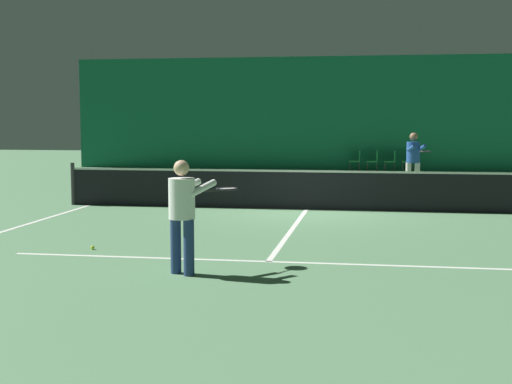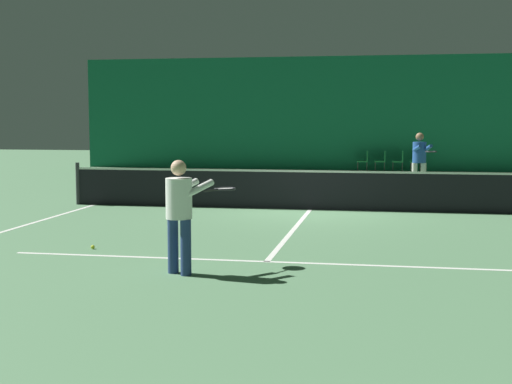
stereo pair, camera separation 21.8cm
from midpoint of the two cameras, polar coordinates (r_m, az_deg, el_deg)
ground_plane at (r=17.21m, az=4.72°, el=-1.41°), size 60.00×60.00×0.00m
backdrop_curtain at (r=30.69m, az=7.26°, el=6.26°), size 23.00×0.12×4.82m
court_line_baseline_far at (r=29.02m, az=7.02°, el=1.53°), size 11.00×0.10×0.00m
court_line_service_far at (r=23.55m, az=6.24°, el=0.54°), size 8.25×0.10×0.00m
court_line_service_near at (r=10.93m, az=1.44°, el=-5.59°), size 8.25×0.10×0.00m
court_line_sideline_left at (r=18.56m, az=-12.43°, el=-0.99°), size 0.10×23.80×0.00m
court_line_centre at (r=17.20m, az=4.72°, el=-1.41°), size 0.10×12.80×0.00m
tennis_net at (r=17.15m, az=4.74°, el=0.28°), size 12.00×0.10×1.07m
player_near at (r=10.00m, az=-5.38°, el=-1.26°), size 0.94×1.33×1.61m
player_far at (r=21.90m, az=13.24°, el=2.71°), size 0.73×1.44×1.77m
courtside_chair_0 at (r=30.15m, az=8.86°, el=2.58°), size 0.44×0.44×0.84m
courtside_chair_1 at (r=30.14m, az=10.24°, el=2.56°), size 0.44×0.44×0.84m
courtside_chair_2 at (r=30.15m, az=11.62°, el=2.53°), size 0.44×0.44×0.84m
courtside_chair_3 at (r=30.17m, az=12.99°, el=2.50°), size 0.44×0.44×0.84m
tennis_ball at (r=12.26m, az=-12.43°, el=-4.32°), size 0.07×0.07×0.07m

